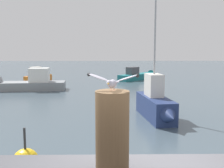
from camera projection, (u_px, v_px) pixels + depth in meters
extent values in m
cylinder|color=#4C3823|center=(112.00, 132.00, 3.24)|extent=(0.41, 0.41, 0.99)
cylinder|color=#C67560|center=(111.00, 89.00, 3.19)|extent=(0.01, 0.01, 0.04)
cylinder|color=#C67560|center=(114.00, 89.00, 3.18)|extent=(0.01, 0.01, 0.04)
ellipsoid|color=silver|center=(112.00, 84.00, 3.17)|extent=(0.15, 0.25, 0.10)
sphere|color=silver|center=(109.00, 83.00, 3.04)|extent=(0.06, 0.06, 0.06)
cone|color=gold|center=(108.00, 84.00, 2.98)|extent=(0.03, 0.05, 0.02)
cube|color=silver|center=(115.00, 82.00, 3.30)|extent=(0.10, 0.09, 0.01)
ellipsoid|color=silver|center=(98.00, 77.00, 3.21)|extent=(0.28, 0.18, 0.10)
sphere|color=#2E2E2E|center=(89.00, 74.00, 3.24)|extent=(0.04, 0.04, 0.04)
ellipsoid|color=silver|center=(127.00, 78.00, 3.12)|extent=(0.28, 0.18, 0.10)
sphere|color=#2E2E2E|center=(137.00, 76.00, 3.09)|extent=(0.04, 0.04, 0.04)
cube|color=gray|center=(31.00, 86.00, 19.31)|extent=(4.88, 1.86, 0.59)
cube|color=white|center=(39.00, 75.00, 19.27)|extent=(1.43, 1.19, 0.98)
cube|color=navy|center=(155.00, 107.00, 11.59)|extent=(1.29, 3.15, 0.91)
cone|color=navy|center=(170.00, 116.00, 9.87)|extent=(0.89, 0.89, 0.79)
cube|color=silver|center=(154.00, 85.00, 11.64)|extent=(0.73, 1.09, 0.96)
cylinder|color=#A5A5A8|center=(155.00, 38.00, 11.38)|extent=(0.08, 0.08, 3.06)
cube|color=#1E7075|center=(138.00, 77.00, 25.74)|extent=(4.01, 4.03, 0.56)
cone|color=#1E7075|center=(154.00, 74.00, 27.58)|extent=(1.35, 1.35, 0.95)
cube|color=#47474C|center=(133.00, 71.00, 25.09)|extent=(1.30, 1.30, 0.68)
cube|color=orange|center=(38.00, 79.00, 23.98)|extent=(1.98, 2.79, 0.58)
cone|color=orange|center=(50.00, 77.00, 25.35)|extent=(0.90, 0.90, 0.66)
cube|color=silver|center=(36.00, 71.00, 23.65)|extent=(0.88, 1.10, 0.78)
sphere|color=yellow|center=(26.00, 162.00, 5.73)|extent=(0.56, 0.56, 0.56)
cylinder|color=#2D2D2D|center=(25.00, 139.00, 5.67)|extent=(0.05, 0.05, 0.50)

